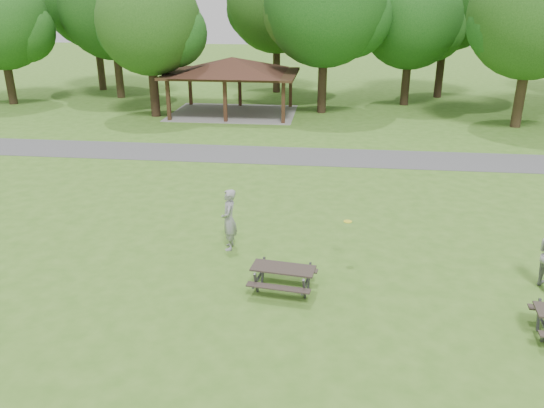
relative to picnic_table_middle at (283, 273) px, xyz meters
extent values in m
plane|color=#406E1F|center=(-1.66, -0.88, -0.54)|extent=(160.00, 160.00, 0.00)
cube|color=#4B4B4E|center=(-1.66, 13.12, -0.53)|extent=(120.00, 3.20, 0.02)
cube|color=#311E12|center=(-9.36, 20.42, 0.76)|extent=(0.22, 0.22, 2.60)
cube|color=#3A2115|center=(-9.36, 25.82, 0.76)|extent=(0.22, 0.22, 2.60)
cube|color=#341D13|center=(-5.66, 20.42, 0.76)|extent=(0.22, 0.22, 2.60)
cube|color=#321D12|center=(-5.66, 25.82, 0.76)|extent=(0.22, 0.22, 2.60)
cube|color=#351F13|center=(-1.96, 20.42, 0.76)|extent=(0.22, 0.22, 2.60)
cube|color=#3D2716|center=(-1.96, 25.82, 0.76)|extent=(0.22, 0.22, 2.60)
cube|color=#332114|center=(-5.66, 23.12, 2.14)|extent=(8.60, 6.60, 0.16)
pyramid|color=#331C14|center=(-5.66, 23.12, 2.72)|extent=(7.01, 7.01, 1.00)
cube|color=gray|center=(-5.66, 23.12, -0.53)|extent=(8.40, 6.40, 0.03)
cylinder|color=black|center=(-22.66, 24.62, 1.12)|extent=(0.60, 0.60, 3.32)
sphere|color=#194E16|center=(-21.13, 24.92, 4.65)|extent=(4.42, 4.42, 4.42)
cylinder|color=#312315|center=(-15.66, 28.12, 1.38)|extent=(0.60, 0.60, 3.85)
sphere|color=#143F12|center=(-15.66, 28.12, 6.23)|extent=(7.80, 7.80, 7.80)
sphere|color=#1C4614|center=(-13.91, 28.42, 5.45)|extent=(5.07, 5.07, 5.07)
sphere|color=#1D4A15|center=(-17.22, 27.92, 5.65)|extent=(4.68, 4.68, 4.68)
cylinder|color=black|center=(-10.66, 21.62, 1.21)|extent=(0.60, 0.60, 3.50)
sphere|color=#1D4714|center=(-10.66, 21.62, 5.43)|extent=(6.60, 6.60, 6.60)
sphere|color=#174D16|center=(-9.18, 21.92, 4.77)|extent=(4.29, 4.29, 4.29)
sphere|color=#134413|center=(-11.98, 21.42, 4.94)|extent=(3.96, 3.96, 3.96)
cylinder|color=black|center=(0.34, 24.12, 1.47)|extent=(0.60, 0.60, 4.02)
sphere|color=#154614|center=(0.34, 24.12, 6.48)|extent=(8.00, 8.00, 8.00)
sphere|color=#144614|center=(2.14, 24.42, 5.68)|extent=(5.20, 5.20, 5.20)
sphere|color=#224F16|center=(-1.26, 23.92, 5.88)|extent=(4.80, 4.80, 4.80)
cylinder|color=black|center=(6.34, 27.62, 1.17)|extent=(0.60, 0.60, 3.43)
sphere|color=#154614|center=(6.34, 27.62, 5.51)|extent=(7.00, 7.00, 7.00)
sphere|color=#194D16|center=(7.91, 27.92, 4.81)|extent=(4.55, 4.55, 4.55)
sphere|color=#1E4714|center=(4.94, 27.42, 4.99)|extent=(4.20, 4.20, 4.20)
cylinder|color=#322416|center=(12.34, 21.12, 1.35)|extent=(0.60, 0.60, 3.78)
sphere|color=#1D4A15|center=(12.34, 21.12, 6.01)|extent=(7.40, 7.40, 7.40)
sphere|color=#154B15|center=(10.86, 20.92, 5.46)|extent=(4.44, 4.44, 4.44)
cylinder|color=#2E2014|center=(-18.66, 31.62, 1.64)|extent=(0.60, 0.60, 4.38)
sphere|color=#194313|center=(-16.86, 31.92, 6.03)|extent=(5.20, 5.20, 5.20)
sphere|color=#1E4915|center=(-20.26, 31.42, 6.23)|extent=(4.80, 4.80, 4.80)
cylinder|color=black|center=(-3.66, 32.12, 1.52)|extent=(0.60, 0.60, 4.13)
sphere|color=#1F4E16|center=(-3.66, 32.12, 6.59)|extent=(8.00, 8.00, 8.00)
sphere|color=#174513|center=(-1.86, 32.42, 5.79)|extent=(5.20, 5.20, 5.20)
sphere|color=#1B4B15|center=(-5.26, 31.92, 5.99)|extent=(4.80, 4.80, 4.80)
cylinder|color=black|center=(9.34, 31.12, 1.73)|extent=(0.60, 0.60, 4.55)
sphere|color=#204914|center=(11.23, 31.42, 6.32)|extent=(5.46, 5.46, 5.46)
sphere|color=#164B15|center=(7.66, 30.92, 6.53)|extent=(5.04, 5.04, 5.04)
cube|color=#2D2520|center=(0.00, 0.00, 0.15)|extent=(1.78, 0.89, 0.05)
cube|color=#2D2420|center=(-0.07, -0.56, -0.13)|extent=(1.72, 0.46, 0.04)
cube|color=#302923|center=(0.07, 0.56, -0.13)|extent=(1.72, 0.46, 0.04)
cube|color=#464649|center=(-0.70, -0.27, -0.20)|extent=(0.10, 0.36, 0.74)
cube|color=#403F42|center=(-0.60, 0.44, -0.20)|extent=(0.10, 0.36, 0.74)
cube|color=#3E3E40|center=(-0.65, 0.09, -0.17)|extent=(0.24, 1.38, 0.05)
cube|color=#444447|center=(0.60, -0.44, -0.20)|extent=(0.10, 0.36, 0.74)
cube|color=#3F3F42|center=(0.70, 0.27, -0.20)|extent=(0.10, 0.36, 0.74)
cube|color=#424244|center=(0.65, -0.09, -0.17)|extent=(0.24, 1.38, 0.05)
cube|color=#424244|center=(6.28, -0.99, -0.19)|extent=(0.10, 0.37, 0.76)
cube|color=#424245|center=(6.24, -1.36, -0.16)|extent=(0.22, 1.41, 0.05)
cylinder|color=yellow|center=(1.72, 1.89, 0.79)|extent=(0.29, 0.29, 0.02)
imported|color=gray|center=(-1.94, 2.42, 0.45)|extent=(0.56, 0.78, 1.98)
camera|label=1|loc=(1.16, -12.55, 6.95)|focal=35.00mm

